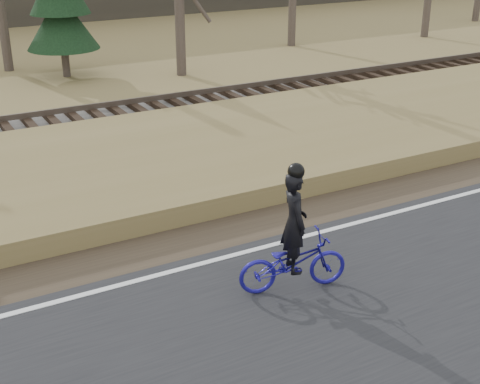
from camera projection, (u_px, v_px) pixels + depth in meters
shoulder at (449, 177)px, 15.34m from camera, size 120.00×1.60×0.04m
embankment at (366, 133)px, 17.68m from camera, size 120.00×5.00×0.44m
ballast at (288, 100)px, 20.74m from camera, size 120.00×3.00×0.45m
railroad at (289, 91)px, 20.62m from camera, size 120.00×2.40×0.29m
cyclist at (293, 251)px, 10.47m from camera, size 1.86×1.03×2.14m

